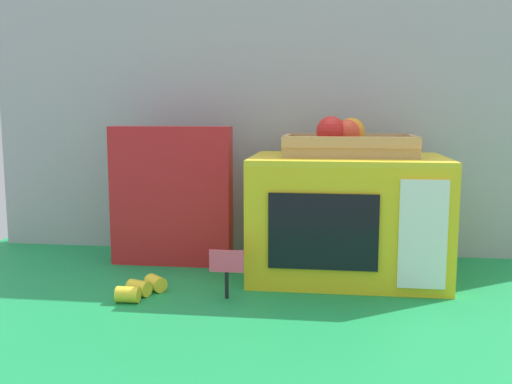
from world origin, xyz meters
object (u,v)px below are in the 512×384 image
food_groups_crate (347,143)px  cookie_set_box (171,196)px  toy_microwave (347,217)px  price_sign (226,266)px  loose_toy_banana (141,288)px

food_groups_crate → cookie_set_box: 0.44m
toy_microwave → price_sign: (-0.24, -0.20, -0.07)m
price_sign → food_groups_crate: bearing=42.4°
loose_toy_banana → cookie_set_box: bearing=91.2°
loose_toy_banana → price_sign: bearing=2.6°
price_sign → loose_toy_banana: price_sign is taller
toy_microwave → cookie_set_box: size_ratio=1.27×
food_groups_crate → price_sign: bearing=-137.6°
food_groups_crate → cookie_set_box: food_groups_crate is taller
toy_microwave → cookie_set_box: (-0.42, 0.05, 0.03)m
toy_microwave → food_groups_crate: 0.17m
toy_microwave → price_sign: bearing=-140.4°
cookie_set_box → loose_toy_banana: (0.01, -0.25, -0.15)m
toy_microwave → loose_toy_banana: 0.48m
toy_microwave → cookie_set_box: bearing=173.8°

